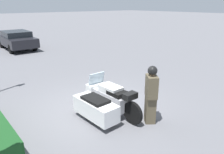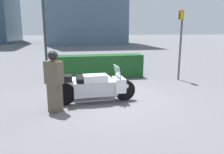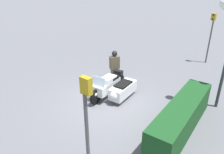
% 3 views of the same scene
% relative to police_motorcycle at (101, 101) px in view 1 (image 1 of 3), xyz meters
% --- Properties ---
extents(ground_plane, '(160.00, 160.00, 0.00)m').
position_rel_police_motorcycle_xyz_m(ground_plane, '(0.60, -0.05, -0.48)').
color(ground_plane, slate).
extents(police_motorcycle, '(2.62, 1.32, 1.17)m').
position_rel_police_motorcycle_xyz_m(police_motorcycle, '(0.00, 0.00, 0.00)').
color(police_motorcycle, black).
rests_on(police_motorcycle, ground).
extents(officer_rider, '(0.55, 0.51, 1.73)m').
position_rel_police_motorcycle_xyz_m(officer_rider, '(-1.23, -0.86, 0.43)').
color(officer_rider, brown).
rests_on(officer_rider, ground).
extents(parked_car_background, '(4.45, 1.99, 1.38)m').
position_rel_police_motorcycle_xyz_m(parked_car_background, '(12.51, -1.35, 0.27)').
color(parked_car_background, black).
rests_on(parked_car_background, ground).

